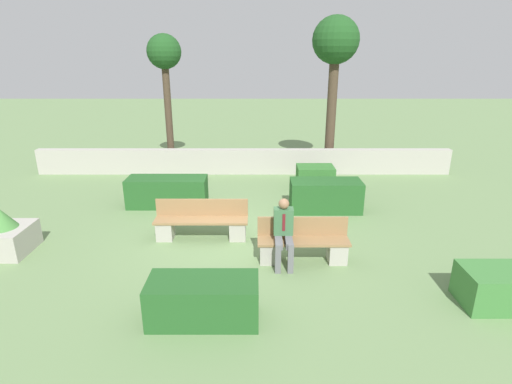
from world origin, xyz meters
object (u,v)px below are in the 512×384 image
bench_front (304,245)px  person_seated_man (284,230)px  bench_left_side (202,224)px  planter_corner_left (5,235)px  tree_leftmost (165,60)px  tree_center_left (336,48)px

bench_front → person_seated_man: person_seated_man is taller
bench_front → bench_left_side: 2.42m
planter_corner_left → tree_leftmost: 7.92m
bench_front → bench_left_side: size_ratio=0.87×
tree_center_left → bench_left_side: bearing=-123.6°
bench_front → planter_corner_left: (-6.24, 0.36, 0.06)m
tree_leftmost → tree_center_left: 5.81m
planter_corner_left → bench_front: bearing=-3.3°
bench_left_side → tree_leftmost: (-1.91, 6.13, 3.44)m
tree_leftmost → bench_left_side: bearing=-72.7°
planter_corner_left → tree_leftmost: size_ratio=0.22×
person_seated_man → tree_leftmost: 8.75m
bench_left_side → tree_leftmost: 7.28m
tree_leftmost → tree_center_left: (5.79, -0.28, 0.39)m
bench_left_side → person_seated_man: person_seated_man is taller
bench_front → tree_leftmost: (-4.09, 7.19, 3.45)m
person_seated_man → planter_corner_left: bearing=175.1°
bench_front → planter_corner_left: size_ratio=1.79×
bench_front → person_seated_man: bearing=-161.0°
tree_center_left → planter_corner_left: bearing=-140.5°
bench_front → tree_leftmost: 8.96m
bench_front → person_seated_man: size_ratio=1.36×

